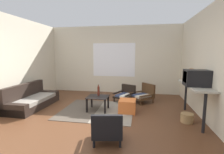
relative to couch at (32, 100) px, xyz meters
The scene contains 16 objects.
ground_plane 2.23m from the couch, 17.86° to the right, with size 7.80×7.80×0.00m, color #56331E.
far_wall_with_window 3.38m from the couch, 48.36° to the left, with size 5.60×0.13×2.70m.
side_wall_right 4.92m from the couch, ahead, with size 0.12×6.60×2.70m, color beige.
side_wall_left 1.32m from the couch, 145.07° to the right, with size 0.12×6.60×2.70m, color beige.
area_rug 2.04m from the couch, ahead, with size 1.99×1.81×0.01m.
couch is the anchor object (origin of this frame).
coffee_table 2.05m from the couch, ahead, with size 0.58×0.52×0.41m.
armchair_by_window 2.95m from the couch, 22.92° to the left, with size 0.75×0.79×0.53m.
armchair_striped_foreground 3.07m from the couch, 30.63° to the right, with size 0.62×0.61×0.58m.
armchair_corner 3.52m from the couch, 18.85° to the left, with size 0.85×0.85×0.60m.
ottoman_orange 2.87m from the couch, ahead, with size 0.45×0.45×0.35m, color #D1662D.
console_shelf 4.52m from the couch, ahead, with size 0.43×1.52×0.86m.
crt_television 4.57m from the couch, ahead, with size 0.55×0.41×0.37m.
clay_vase 4.55m from the couch, ahead, with size 0.24×0.24×0.36m.
glass_bottle 2.06m from the couch, ahead, with size 0.06×0.06×0.31m.
wicker_basket 4.31m from the couch, ahead, with size 0.28×0.28×0.21m, color #9E7A4C.
Camera 1 is at (1.09, -3.56, 1.59)m, focal length 26.08 mm.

